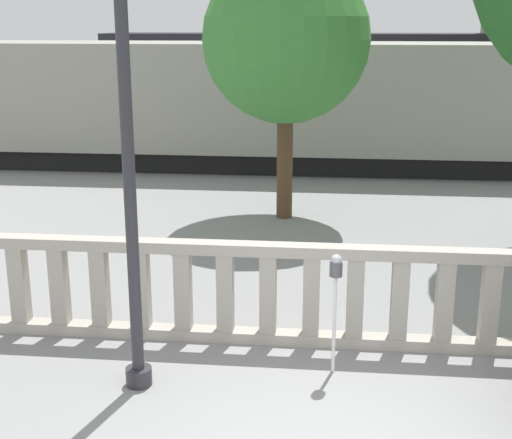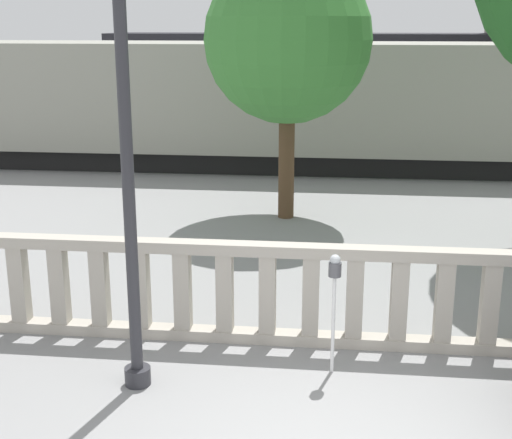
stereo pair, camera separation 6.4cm
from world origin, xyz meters
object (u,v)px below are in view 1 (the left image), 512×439
Objects in this scene: lamppost at (125,100)px; tree_right at (286,40)px; parking_meter at (336,282)px; train_near at (378,104)px; train_far at (418,73)px.

tree_right is (1.13, 7.11, 0.39)m from lamppost.
parking_meter is 11.77m from train_near.
train_far is at bearing 76.65° from lamppost.
train_near is 5.30× the size of tree_right.
lamppost is 24.04m from train_far.
train_near is at bearing -101.64° from train_far.
train_near is 11.35m from train_far.
train_near is 1.07× the size of train_far.
parking_meter is 0.05× the size of train_near.
parking_meter is 23.08m from train_far.
parking_meter is 7.08m from tree_right.
tree_right is (-1.00, 6.57, 2.43)m from parking_meter.
lamppost reaches higher than train_far.
tree_right reaches higher than train_far.
tree_right is (-2.12, -5.13, 1.77)m from train_near.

